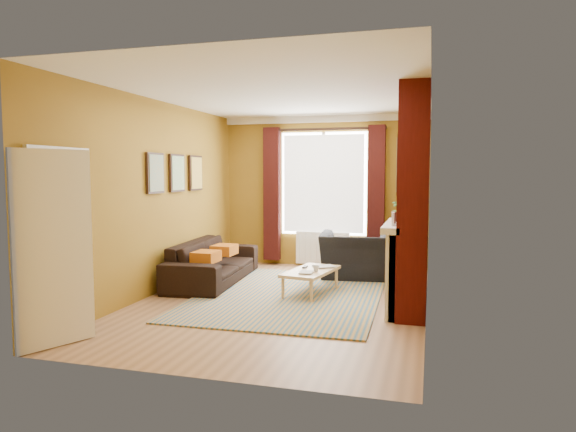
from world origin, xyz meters
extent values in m
plane|color=#8B613F|center=(0.00, 0.00, 0.00)|extent=(5.50, 5.50, 0.00)
cube|color=olive|center=(0.00, 2.75, 1.40)|extent=(3.80, 0.02, 2.80)
cube|color=olive|center=(0.00, -2.75, 1.40)|extent=(3.80, 0.02, 2.80)
cube|color=olive|center=(1.90, 0.00, 1.40)|extent=(0.02, 5.50, 2.80)
cube|color=olive|center=(-1.90, 0.00, 1.40)|extent=(0.02, 5.50, 2.80)
cube|color=white|center=(0.00, 0.00, 2.80)|extent=(3.80, 5.50, 0.01)
cube|color=#470D0A|center=(1.72, 0.00, 1.40)|extent=(0.35, 1.40, 2.80)
cube|color=white|center=(1.53, 0.00, 0.55)|extent=(0.12, 1.30, 1.10)
cube|color=white|center=(1.48, 0.00, 1.08)|extent=(0.22, 1.40, 0.08)
cube|color=white|center=(1.51, -0.58, 0.52)|extent=(0.16, 0.14, 1.04)
cube|color=white|center=(1.51, 0.58, 0.52)|extent=(0.16, 0.14, 1.04)
cube|color=black|center=(1.56, 0.00, 0.45)|extent=(0.06, 0.80, 0.90)
cube|color=black|center=(1.54, 0.00, 0.03)|extent=(0.20, 1.00, 0.06)
cube|color=white|center=(1.49, -0.35, 1.20)|extent=(0.03, 0.12, 0.16)
cube|color=black|center=(1.49, -0.10, 1.19)|extent=(0.03, 0.10, 0.14)
cylinder|color=black|center=(1.49, 0.15, 1.18)|extent=(0.10, 0.10, 0.12)
cube|color=black|center=(1.53, 0.00, 1.85)|extent=(0.03, 0.60, 0.75)
cube|color=#B3703C|center=(1.51, 0.00, 1.85)|extent=(0.01, 0.52, 0.66)
cube|color=white|center=(0.00, 2.71, 2.74)|extent=(3.80, 0.08, 0.12)
cube|color=white|center=(0.00, 2.72, 1.55)|extent=(1.60, 0.04, 1.90)
cube|color=white|center=(0.00, 2.68, 1.55)|extent=(1.50, 0.02, 1.80)
cube|color=white|center=(0.00, 2.70, 1.55)|extent=(0.06, 0.04, 1.90)
cube|color=#350E0C|center=(-0.98, 2.63, 1.35)|extent=(0.30, 0.16, 2.50)
cube|color=#350E0C|center=(0.98, 2.63, 1.35)|extent=(0.30, 0.16, 2.50)
cylinder|color=black|center=(0.00, 2.63, 2.55)|extent=(2.30, 0.05, 0.05)
cube|color=white|center=(0.00, 2.65, 0.35)|extent=(1.00, 0.10, 0.60)
cube|color=white|center=(-0.45, 2.59, 0.35)|extent=(0.04, 0.03, 0.56)
cube|color=white|center=(-0.34, 2.59, 0.35)|extent=(0.04, 0.03, 0.56)
cube|color=white|center=(-0.23, 2.59, 0.35)|extent=(0.04, 0.03, 0.56)
cube|color=white|center=(-0.12, 2.59, 0.35)|extent=(0.04, 0.03, 0.56)
cube|color=white|center=(-0.01, 2.59, 0.35)|extent=(0.04, 0.03, 0.56)
cube|color=white|center=(0.10, 2.59, 0.35)|extent=(0.04, 0.03, 0.56)
cube|color=white|center=(0.21, 2.59, 0.35)|extent=(0.04, 0.03, 0.56)
cube|color=white|center=(0.32, 2.59, 0.35)|extent=(0.04, 0.03, 0.56)
cube|color=white|center=(0.43, 2.59, 0.35)|extent=(0.04, 0.03, 0.56)
cube|color=black|center=(-1.87, -0.10, 1.75)|extent=(0.04, 0.44, 0.58)
cube|color=orange|center=(-1.84, -0.10, 1.75)|extent=(0.01, 0.38, 0.52)
cube|color=black|center=(-1.87, 0.55, 1.75)|extent=(0.04, 0.44, 0.58)
cube|color=green|center=(-1.84, 0.55, 1.75)|extent=(0.01, 0.38, 0.52)
cube|color=black|center=(-1.87, 1.20, 1.75)|extent=(0.04, 0.44, 0.58)
cube|color=#C77131|center=(-1.84, 1.20, 1.75)|extent=(0.01, 0.38, 0.52)
cube|color=white|center=(-1.88, -2.05, 1.00)|extent=(0.05, 0.94, 2.06)
cube|color=black|center=(-1.85, -2.05, 1.00)|extent=(0.02, 0.80, 1.98)
cube|color=white|center=(-1.68, -2.41, 1.00)|extent=(0.37, 0.74, 1.98)
imported|color=#3B6F31|center=(1.49, 0.45, 1.26)|extent=(0.14, 0.10, 0.27)
cube|color=#AC520E|center=(-1.27, 0.27, 0.51)|extent=(0.34, 0.40, 0.16)
cube|color=#AC520E|center=(-1.27, 0.97, 0.51)|extent=(0.34, 0.40, 0.16)
cube|color=#2F5E81|center=(0.00, 0.31, 0.01)|extent=(2.61, 3.57, 0.02)
imported|color=black|center=(-1.42, 0.87, 0.33)|extent=(1.05, 2.33, 0.66)
imported|color=black|center=(0.75, 1.80, 0.38)|extent=(1.27, 1.14, 0.76)
cube|color=#D5B27B|center=(0.28, 0.49, 0.33)|extent=(0.72, 1.15, 0.04)
cylinder|color=#D5B27B|center=(-0.02, 0.05, 0.16)|extent=(0.05, 0.05, 0.31)
cylinder|color=#D5B27B|center=(0.40, -0.03, 0.16)|extent=(0.05, 0.05, 0.31)
cylinder|color=#D5B27B|center=(0.15, 1.00, 0.16)|extent=(0.05, 0.05, 0.31)
cylinder|color=#D5B27B|center=(0.57, 0.92, 0.16)|extent=(0.05, 0.05, 0.31)
cylinder|color=#A67548|center=(0.27, 2.40, 0.22)|extent=(0.46, 0.46, 0.44)
cylinder|color=black|center=(1.49, 2.19, 0.02)|extent=(0.28, 0.28, 0.03)
cylinder|color=black|center=(1.49, 2.19, 0.79)|extent=(0.03, 0.03, 1.52)
cone|color=beige|center=(1.49, 2.19, 1.56)|extent=(0.28, 0.28, 0.18)
imported|color=#999999|center=(0.18, 0.22, 0.37)|extent=(0.21, 0.27, 0.02)
imported|color=#999999|center=(0.36, 0.82, 0.37)|extent=(0.38, 0.36, 0.02)
imported|color=#999999|center=(0.38, 0.38, 0.40)|extent=(0.12, 0.12, 0.09)
cube|color=#28282B|center=(0.16, 0.63, 0.37)|extent=(0.06, 0.17, 0.02)
camera|label=1|loc=(1.93, -6.65, 1.76)|focal=32.00mm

